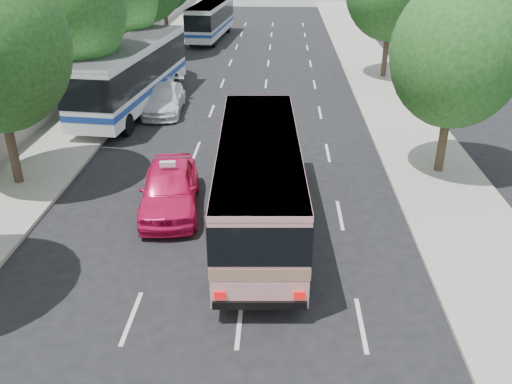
# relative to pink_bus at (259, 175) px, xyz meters

# --- Properties ---
(ground) EXTENTS (120.00, 120.00, 0.00)m
(ground) POSITION_rel_pink_bus_xyz_m (-1.30, -2.95, -2.02)
(ground) COLOR black
(ground) RESTS_ON ground
(sidewalk_left) EXTENTS (4.00, 90.00, 0.15)m
(sidewalk_left) POSITION_rel_pink_bus_xyz_m (-9.80, 17.05, -1.94)
(sidewalk_left) COLOR #9E998E
(sidewalk_left) RESTS_ON ground
(sidewalk_right) EXTENTS (4.00, 90.00, 0.12)m
(sidewalk_right) POSITION_rel_pink_bus_xyz_m (7.20, 17.05, -1.96)
(sidewalk_right) COLOR #9E998E
(sidewalk_right) RESTS_ON ground
(low_wall) EXTENTS (0.30, 90.00, 1.50)m
(low_wall) POSITION_rel_pink_bus_xyz_m (-11.60, 17.05, -1.12)
(low_wall) COLOR #9E998E
(low_wall) RESTS_ON sidewalk_left
(tree_left_c) EXTENTS (6.00, 6.00, 9.35)m
(tree_left_c) POSITION_rel_pink_bus_xyz_m (-9.92, 10.99, 4.11)
(tree_left_c) COLOR #38281E
(tree_left_c) RESTS_ON ground
(tree_right_near) EXTENTS (5.10, 5.10, 7.95)m
(tree_right_near) POSITION_rel_pink_bus_xyz_m (7.48, 4.99, 3.19)
(tree_right_near) COLOR #38281E
(tree_right_near) RESTS_ON ground
(pink_bus) EXTENTS (3.04, 10.27, 3.24)m
(pink_bus) POSITION_rel_pink_bus_xyz_m (0.00, 0.00, 0.00)
(pink_bus) COLOR pink
(pink_bus) RESTS_ON ground
(pink_taxi) EXTENTS (2.61, 5.23, 1.71)m
(pink_taxi) POSITION_rel_pink_bus_xyz_m (-3.30, 1.27, -1.16)
(pink_taxi) COLOR #D91250
(pink_taxi) RESTS_ON ground
(white_pickup) EXTENTS (2.28, 5.07, 1.44)m
(white_pickup) POSITION_rel_pink_bus_xyz_m (-5.80, 12.81, -1.30)
(white_pickup) COLOR silver
(white_pickup) RESTS_ON ground
(tour_coach_front) EXTENTS (3.95, 12.47, 3.67)m
(tour_coach_front) POSITION_rel_pink_bus_xyz_m (-7.60, 13.32, 0.19)
(tour_coach_front) COLOR white
(tour_coach_front) RESTS_ON ground
(tour_coach_rear) EXTENTS (3.23, 10.82, 3.19)m
(tour_coach_rear) POSITION_rel_pink_bus_xyz_m (-5.80, 34.66, -0.10)
(tour_coach_rear) COLOR silver
(tour_coach_rear) RESTS_ON ground
(taxi_roof_sign) EXTENTS (0.57, 0.25, 0.18)m
(taxi_roof_sign) POSITION_rel_pink_bus_xyz_m (-3.30, 1.27, -0.22)
(taxi_roof_sign) COLOR silver
(taxi_roof_sign) RESTS_ON pink_taxi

